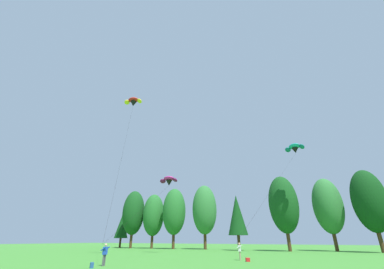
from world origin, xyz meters
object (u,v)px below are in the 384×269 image
kite_flyer_mid (240,250)px  parafoil_kite_high_red_yellow (133,102)px  parafoil_kite_mid_teal (295,148)px  backpack (92,265)px  picnic_cooler (248,260)px  kite_flyer_near (105,253)px  parafoil_kite_far_magenta (169,180)px

kite_flyer_mid → parafoil_kite_high_red_yellow: bearing=-174.6°
parafoil_kite_mid_teal → kite_flyer_mid: bearing=-108.4°
kite_flyer_mid → parafoil_kite_mid_teal: 25.61m
kite_flyer_mid → parafoil_kite_high_red_yellow: 26.88m
kite_flyer_mid → parafoil_kite_high_red_yellow: (-15.75, -1.50, 21.73)m
backpack → kite_flyer_mid: bearing=-87.6°
picnic_cooler → kite_flyer_mid: bearing=16.2°
kite_flyer_mid → picnic_cooler: (1.12, -1.19, -0.83)m
kite_flyer_near → backpack: bearing=-74.5°
backpack → parafoil_kite_far_magenta: bearing=-38.6°
parafoil_kite_high_red_yellow → parafoil_kite_far_magenta: (2.03, 8.51, -11.51)m
parafoil_kite_far_magenta → picnic_cooler: 20.23m
kite_flyer_near → backpack: size_ratio=4.23×
kite_flyer_near → parafoil_kite_high_red_yellow: parafoil_kite_high_red_yellow is taller
kite_flyer_near → parafoil_kite_high_red_yellow: size_ratio=0.08×
parafoil_kite_far_magenta → backpack: 23.12m
kite_flyer_mid → parafoil_kite_high_red_yellow: parafoil_kite_high_red_yellow is taller
parafoil_kite_high_red_yellow → parafoil_kite_mid_teal: parafoil_kite_high_red_yellow is taller
kite_flyer_mid → kite_flyer_near: bearing=-127.6°
parafoil_kite_high_red_yellow → picnic_cooler: parafoil_kite_high_red_yellow is taller
backpack → picnic_cooler: size_ratio=0.77×
kite_flyer_near → backpack: (0.45, -1.64, -0.80)m
kite_flyer_mid → backpack: kite_flyer_mid is taller
parafoil_kite_high_red_yellow → kite_flyer_near: bearing=-51.7°
picnic_cooler → parafoil_kite_mid_teal: bearing=-41.3°
parafoil_kite_far_magenta → backpack: (5.81, -19.48, -11.01)m
parafoil_kite_far_magenta → picnic_cooler: size_ratio=35.71×
parafoil_kite_far_magenta → backpack: parafoil_kite_far_magenta is taller
parafoil_kite_high_red_yellow → parafoil_kite_mid_teal: (21.93, 20.07, -5.22)m
kite_flyer_near → parafoil_kite_far_magenta: parafoil_kite_far_magenta is taller
kite_flyer_near → parafoil_kite_far_magenta: (-5.36, 17.85, 10.22)m
kite_flyer_near → parafoil_kite_far_magenta: size_ratio=0.09×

